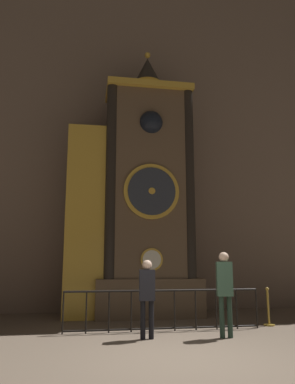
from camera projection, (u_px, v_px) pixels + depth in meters
name	position (u px, v px, depth m)	size (l,w,h in m)	color
ground_plane	(186.00, 360.00, 6.24)	(28.00, 28.00, 0.00)	brown
cathedral_back_wall	(134.00, 93.00, 13.89)	(24.00, 0.32, 15.53)	#7A6656
clock_tower	(135.00, 199.00, 11.74)	(4.10, 1.81, 8.63)	brown
railing_fence	(164.00, 308.00, 8.90)	(4.74, 0.05, 0.95)	black
visitor_near	(147.00, 291.00, 8.07)	(0.36, 0.26, 1.65)	black
visitor_far	(225.00, 285.00, 8.22)	(0.38, 0.29, 1.82)	#213427
stanchion_post	(269.00, 313.00, 9.60)	(0.28, 0.28, 0.95)	#B28E33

